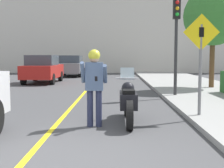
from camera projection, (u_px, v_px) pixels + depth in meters
ground_plane at (65, 158)px, 4.95m from camera, size 80.00×80.00×0.00m
road_center_line at (76, 102)px, 10.94m from camera, size 0.12×36.00×0.01m
building_backdrop at (108, 30)px, 30.48m from camera, size 28.00×1.20×8.37m
motorcycle at (128, 101)px, 7.57m from camera, size 0.62×2.32×1.32m
person_biker at (94, 79)px, 7.06m from camera, size 0.59×0.48×1.77m
crossing_sign at (201, 55)px, 7.77m from camera, size 0.91×0.08×2.53m
traffic_light at (176, 28)px, 11.80m from camera, size 0.26×0.30×3.65m
street_tree at (213, 16)px, 14.71m from camera, size 2.79×2.79×4.78m
parked_car_red at (43, 69)px, 18.92m from camera, size 1.88×4.20×1.68m
parked_car_grey at (71, 66)px, 25.08m from camera, size 1.88×4.20×1.68m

